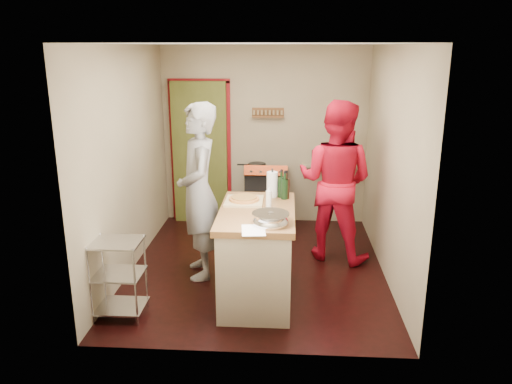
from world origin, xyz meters
TOP-DOWN VIEW (x-y plane):
  - floor at (0.00, 0.00)m, footprint 3.50×3.50m
  - back_wall at (-0.64, 1.78)m, footprint 3.00×0.44m
  - left_wall at (-1.50, 0.00)m, footprint 0.04×3.50m
  - right_wall at (1.50, 0.00)m, footprint 0.04×3.50m
  - ceiling at (0.00, 0.00)m, footprint 3.00×3.50m
  - stove at (0.05, 1.42)m, footprint 0.60×0.63m
  - wire_shelving at (-1.28, -1.20)m, footprint 0.48×0.40m
  - island at (0.05, -0.73)m, footprint 0.77×1.40m
  - person_stripe at (-0.65, -0.21)m, footprint 0.66×0.83m
  - person_red at (0.93, 0.41)m, footprint 1.18×1.07m

SIDE VIEW (x-z plane):
  - floor at x=0.00m, z-range 0.00..0.00m
  - wire_shelving at x=-1.28m, z-range 0.04..0.84m
  - stove at x=0.05m, z-range -0.05..0.95m
  - island at x=0.05m, z-range -0.13..1.16m
  - person_red at x=0.93m, z-range 0.00..1.98m
  - person_stripe at x=-0.65m, z-range 0.00..2.00m
  - back_wall at x=-0.64m, z-range -0.17..2.43m
  - left_wall at x=-1.50m, z-range 0.00..2.60m
  - right_wall at x=1.50m, z-range 0.00..2.60m
  - ceiling at x=0.00m, z-range 2.60..2.62m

